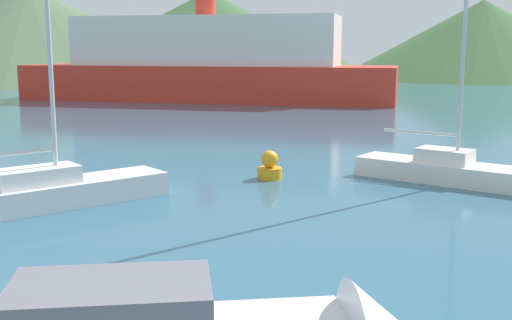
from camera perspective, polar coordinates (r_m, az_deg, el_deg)
name	(u,v)px	position (r m, az deg, el deg)	size (l,w,h in m)	color
sailboat_inner	(38,191)	(18.01, -18.84, -2.59)	(6.57, 5.58, 10.66)	white
sailboat_middle	(444,165)	(21.34, 16.38, -0.46)	(5.33, 4.60, 11.57)	white
ferry_distant	(206,64)	(52.11, -4.46, 8.50)	(30.68, 13.68, 8.27)	red
buoy_marker	(270,167)	(21.01, 1.21, -0.63)	(0.81, 0.81, 0.93)	orange
hill_west	(32,33)	(95.26, -19.28, 10.60)	(53.00, 53.00, 12.34)	#4C6647
hill_central	(209,34)	(92.67, -4.16, 11.08)	(47.31, 47.31, 12.06)	#3D6038
hill_east	(482,39)	(97.10, 19.43, 10.12)	(39.85, 39.85, 10.81)	#3D6038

